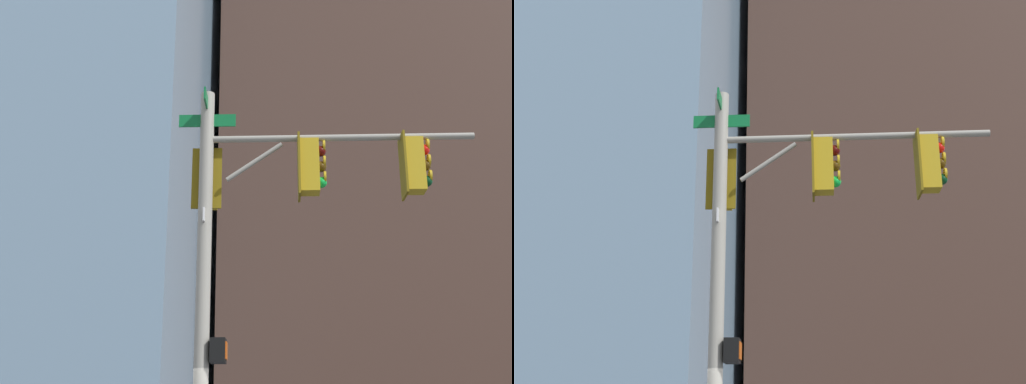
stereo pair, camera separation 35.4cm
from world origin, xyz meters
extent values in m
cylinder|color=#9E998C|center=(-0.12, 0.22, 3.75)|extent=(0.25, 0.25, 7.50)
cylinder|color=#9E998C|center=(2.30, 0.37, 6.57)|extent=(4.84, 0.42, 0.12)
cylinder|color=#9E998C|center=(0.75, 0.27, 6.12)|extent=(1.04, 0.15, 0.75)
cube|color=#0F6B33|center=(-0.12, 0.22, 7.25)|extent=(0.10, 1.09, 0.24)
cube|color=#0F6B33|center=(-0.12, 0.22, 6.95)|extent=(1.05, 0.10, 0.24)
cube|color=white|center=(-0.12, 0.22, 5.08)|extent=(0.06, 0.45, 0.24)
cube|color=gold|center=(1.74, 0.33, 6.01)|extent=(0.36, 0.36, 1.00)
cube|color=#775E0F|center=(1.55, 0.32, 6.01)|extent=(0.07, 0.55, 1.16)
sphere|color=#470A07|center=(1.94, 0.35, 6.31)|extent=(0.20, 0.20, 0.20)
cylinder|color=gold|center=(2.01, 0.35, 6.40)|extent=(0.05, 0.23, 0.23)
sphere|color=#4C330A|center=(1.94, 0.35, 6.01)|extent=(0.20, 0.20, 0.20)
cylinder|color=gold|center=(2.01, 0.35, 6.10)|extent=(0.05, 0.23, 0.23)
sphere|color=green|center=(1.94, 0.35, 5.71)|extent=(0.20, 0.20, 0.20)
cylinder|color=gold|center=(2.01, 0.35, 5.80)|extent=(0.05, 0.23, 0.23)
cube|color=gold|center=(3.60, 0.45, 6.01)|extent=(0.36, 0.36, 1.00)
cube|color=#775E0F|center=(3.41, 0.44, 6.01)|extent=(0.07, 0.55, 1.16)
sphere|color=red|center=(3.80, 0.46, 6.31)|extent=(0.20, 0.20, 0.20)
cylinder|color=gold|center=(3.87, 0.47, 6.40)|extent=(0.05, 0.23, 0.23)
sphere|color=#4C330A|center=(3.80, 0.46, 6.01)|extent=(0.20, 0.20, 0.20)
cylinder|color=gold|center=(3.87, 0.47, 6.10)|extent=(0.05, 0.23, 0.23)
sphere|color=#0A3819|center=(3.80, 0.46, 5.71)|extent=(0.20, 0.20, 0.20)
cylinder|color=gold|center=(3.87, 0.47, 5.80)|extent=(0.05, 0.23, 0.23)
cube|color=gold|center=(-0.14, 0.54, 5.87)|extent=(0.36, 0.36, 1.00)
cube|color=#775E0F|center=(-0.13, 0.35, 5.87)|extent=(0.55, 0.07, 1.16)
sphere|color=red|center=(-0.15, 0.75, 6.17)|extent=(0.20, 0.20, 0.20)
cylinder|color=gold|center=(-0.16, 0.81, 6.26)|extent=(0.23, 0.05, 0.23)
sphere|color=#4C330A|center=(-0.15, 0.75, 5.87)|extent=(0.20, 0.20, 0.20)
cylinder|color=gold|center=(-0.16, 0.81, 5.96)|extent=(0.23, 0.05, 0.23)
sphere|color=#0A3819|center=(-0.15, 0.75, 5.57)|extent=(0.20, 0.20, 0.20)
cylinder|color=gold|center=(-0.16, 0.81, 5.66)|extent=(0.23, 0.05, 0.23)
cube|color=black|center=(0.16, 0.23, 2.78)|extent=(0.27, 0.38, 0.40)
cube|color=#EA5914|center=(0.29, 0.24, 2.78)|extent=(0.04, 0.25, 0.28)
cube|color=#4C3328|center=(6.67, 38.94, 25.00)|extent=(22.44, 19.37, 50.00)
camera|label=1|loc=(1.89, -10.97, 1.66)|focal=47.20mm
camera|label=2|loc=(2.24, -10.92, 1.66)|focal=47.20mm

